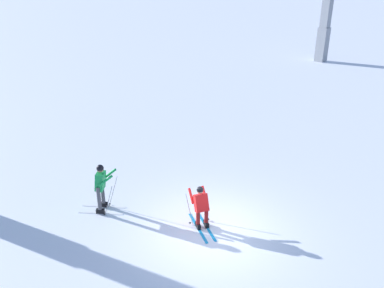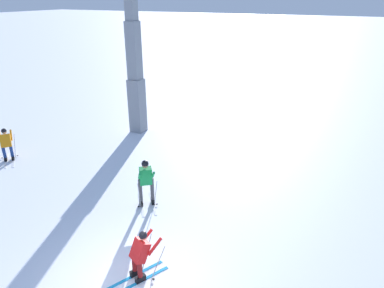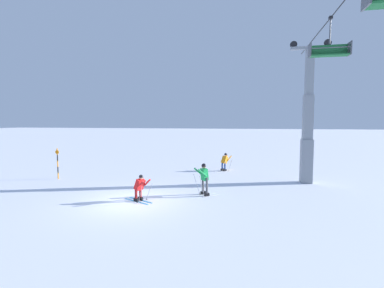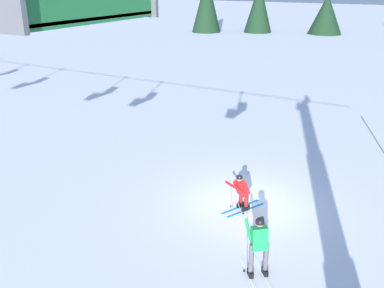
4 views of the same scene
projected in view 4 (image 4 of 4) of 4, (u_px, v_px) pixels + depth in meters
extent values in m
plane|color=white|center=(244.00, 204.00, 15.30)|extent=(260.00, 260.00, 0.00)
cube|color=#198CCC|center=(246.00, 210.00, 14.86)|extent=(0.83, 1.55, 0.01)
cube|color=black|center=(246.00, 208.00, 14.83)|extent=(0.22, 0.30, 0.16)
cylinder|color=maroon|center=(246.00, 198.00, 14.69)|extent=(0.13, 0.13, 0.61)
cube|color=#198CCC|center=(240.00, 207.00, 15.08)|extent=(0.83, 1.55, 0.01)
cube|color=black|center=(240.00, 205.00, 15.05)|extent=(0.22, 0.30, 0.16)
cylinder|color=maroon|center=(241.00, 195.00, 14.91)|extent=(0.13, 0.13, 0.61)
cube|color=red|center=(242.00, 188.00, 14.60)|extent=(0.58, 0.61, 0.62)
sphere|color=tan|center=(239.00, 178.00, 14.40)|extent=(0.20, 0.20, 0.20)
sphere|color=black|center=(239.00, 178.00, 14.39)|extent=(0.22, 0.22, 0.22)
cylinder|color=red|center=(239.00, 190.00, 14.21)|extent=(0.28, 0.45, 0.40)
cylinder|color=gray|center=(239.00, 205.00, 14.37)|extent=(0.12, 0.46, 1.04)
cylinder|color=black|center=(243.00, 214.00, 14.56)|extent=(0.07, 0.07, 0.01)
cylinder|color=red|center=(230.00, 185.00, 14.57)|extent=(0.28, 0.45, 0.40)
cylinder|color=gray|center=(228.00, 199.00, 14.79)|extent=(0.32, 0.37, 1.04)
cylinder|color=black|center=(231.00, 206.00, 15.05)|extent=(0.07, 0.07, 0.01)
cube|color=#1E6633|center=(81.00, 19.00, 4.04)|extent=(0.45, 1.78, 0.06)
cube|color=white|center=(250.00, 276.00, 11.59)|extent=(1.06, 1.26, 0.01)
cube|color=black|center=(250.00, 273.00, 11.56)|extent=(0.26, 0.29, 0.16)
cylinder|color=#4C4C51|center=(251.00, 258.00, 11.38)|extent=(0.13, 0.13, 0.85)
cube|color=white|center=(265.00, 274.00, 11.66)|extent=(1.06, 1.26, 0.01)
cube|color=black|center=(265.00, 271.00, 11.63)|extent=(0.26, 0.29, 0.16)
cylinder|color=#4C4C51|center=(266.00, 256.00, 11.45)|extent=(0.13, 0.13, 0.85)
cube|color=green|center=(259.00, 238.00, 11.24)|extent=(0.54, 0.53, 0.66)
sphere|color=#997051|center=(260.00, 223.00, 11.11)|extent=(0.23, 0.23, 0.23)
sphere|color=black|center=(260.00, 222.00, 11.10)|extent=(0.25, 0.25, 0.25)
cylinder|color=green|center=(248.00, 229.00, 11.39)|extent=(0.39, 0.45, 0.45)
cylinder|color=gray|center=(245.00, 251.00, 11.69)|extent=(0.33, 0.25, 1.21)
cylinder|color=black|center=(244.00, 271.00, 11.71)|extent=(0.07, 0.07, 0.01)
cylinder|color=green|center=(265.00, 227.00, 11.47)|extent=(0.39, 0.45, 0.45)
cylinder|color=gray|center=(264.00, 249.00, 11.79)|extent=(0.19, 0.37, 1.21)
cylinder|color=black|center=(267.00, 268.00, 11.82)|extent=(0.07, 0.07, 0.01)
cone|color=black|center=(326.00, 14.00, 60.12)|extent=(4.75, 4.75, 5.45)
cone|color=black|center=(259.00, 7.00, 61.79)|extent=(4.05, 4.05, 7.14)
cone|color=black|center=(207.00, 3.00, 61.94)|extent=(4.23, 4.23, 8.11)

